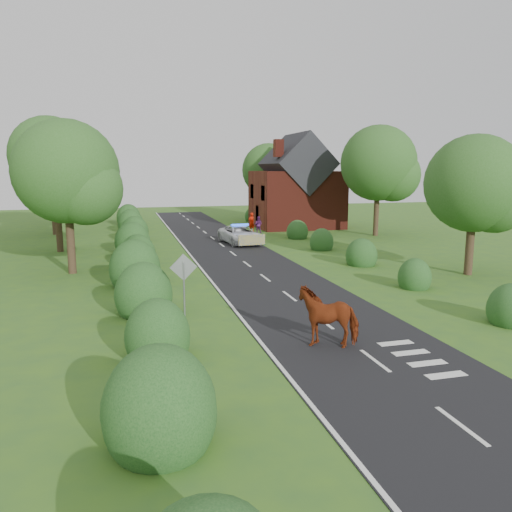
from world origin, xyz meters
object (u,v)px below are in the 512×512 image
object	(u,v)px
pedestrian_red	(251,222)
pedestrian_purple	(258,225)
police_van	(240,235)
road_sign	(184,276)
cow	(328,320)

from	to	relation	value
pedestrian_red	pedestrian_purple	world-z (taller)	pedestrian_red
police_van	pedestrian_red	xyz separation A→B (m)	(2.72, 6.98, 0.18)
pedestrian_red	pedestrian_purple	xyz separation A→B (m)	(0.35, -1.12, -0.11)
road_sign	pedestrian_purple	distance (m)	26.12
road_sign	cow	size ratio (longest dim) A/B	1.11
pedestrian_purple	police_van	bearing A→B (deg)	94.11
police_van	pedestrian_purple	distance (m)	6.62
police_van	pedestrian_purple	world-z (taller)	police_van
cow	pedestrian_purple	size ratio (longest dim) A/B	1.50
police_van	pedestrian_purple	size ratio (longest dim) A/B	3.45
cow	pedestrian_purple	world-z (taller)	cow
police_van	pedestrian_purple	xyz separation A→B (m)	(3.06, 5.86, 0.07)
road_sign	pedestrian_purple	size ratio (longest dim) A/B	1.66
police_van	pedestrian_red	world-z (taller)	pedestrian_red
road_sign	pedestrian_red	world-z (taller)	road_sign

